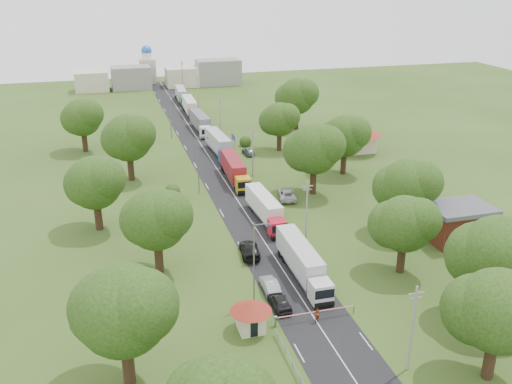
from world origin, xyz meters
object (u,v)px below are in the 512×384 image
object	(u,v)px
boom_barrier	(304,314)
car_lane_front	(280,301)
truck_0	(302,261)
guard_booth	(251,313)
info_sign	(233,140)
car_lane_mid	(270,285)
pedestrian_near	(317,315)

from	to	relation	value
boom_barrier	car_lane_front	size ratio (longest dim) A/B	2.04
boom_barrier	truck_0	bearing A→B (deg)	71.35
guard_booth	info_sign	world-z (taller)	info_sign
boom_barrier	truck_0	world-z (taller)	truck_0
info_sign	truck_0	world-z (taller)	info_sign
info_sign	car_lane_mid	xyz separation A→B (m)	(-8.20, -53.00, -2.25)
car_lane_mid	info_sign	bearing A→B (deg)	-97.51
guard_booth	car_lane_mid	bearing A→B (deg)	59.04
guard_booth	car_lane_front	distance (m)	5.53
boom_barrier	guard_booth	size ratio (longest dim) A/B	2.10
guard_booth	truck_0	xyz separation A→B (m)	(8.91, 9.10, -0.03)
car_lane_mid	boom_barrier	bearing A→B (deg)	104.49
boom_barrier	car_lane_mid	size ratio (longest dim) A/B	2.03
boom_barrier	pedestrian_near	bearing A→B (deg)	-19.99
pedestrian_near	guard_booth	bearing A→B (deg)	151.86
boom_barrier	truck_0	distance (m)	9.68
boom_barrier	truck_0	xyz separation A→B (m)	(3.07, 9.10, 1.24)
truck_0	car_lane_front	bearing A→B (deg)	-129.18
guard_booth	truck_0	distance (m)	12.74
truck_0	boom_barrier	bearing A→B (deg)	-108.65
car_lane_front	pedestrian_near	distance (m)	4.87
info_sign	car_lane_mid	bearing A→B (deg)	-98.79
guard_booth	car_lane_mid	distance (m)	8.29
info_sign	truck_0	size ratio (longest dim) A/B	0.28
boom_barrier	info_sign	world-z (taller)	info_sign
boom_barrier	pedestrian_near	distance (m)	1.46
pedestrian_near	truck_0	bearing A→B (deg)	55.80
guard_booth	car_lane_front	size ratio (longest dim) A/B	0.97
guard_booth	pedestrian_near	world-z (taller)	guard_booth
truck_0	guard_booth	bearing A→B (deg)	-134.41
guard_booth	car_lane_front	world-z (taller)	guard_booth
boom_barrier	car_lane_front	distance (m)	3.70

